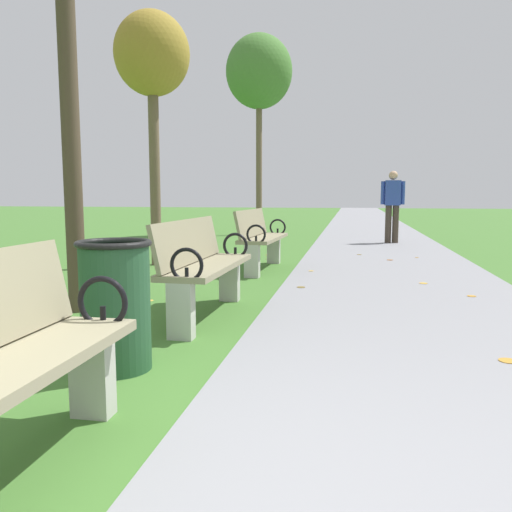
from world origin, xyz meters
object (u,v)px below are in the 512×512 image
tree_3 (152,59)px  tree_4 (259,73)px  pedestrian_walking (393,203)px  trash_bin (116,305)px  park_bench_2 (203,265)px  park_bench_3 (260,237)px

tree_3 → tree_4: (0.51, 6.37, 1.19)m
tree_3 → pedestrian_walking: tree_3 is taller
tree_4 → trash_bin: tree_4 is taller
tree_4 → pedestrian_walking: (3.44, -2.09, -3.44)m
pedestrian_walking → trash_bin: size_ratio=1.93×
park_bench_2 → trash_bin: 1.49m
park_bench_3 → tree_3: size_ratio=0.42×
park_bench_2 → tree_4: bearing=97.2°
park_bench_2 → trash_bin: park_bench_2 is taller
park_bench_2 → trash_bin: size_ratio=1.92×
tree_4 → park_bench_3: bearing=-79.6°
pedestrian_walking → trash_bin: bearing=-104.8°
tree_3 → pedestrian_walking: size_ratio=2.40×
park_bench_2 → trash_bin: bearing=-95.7°
tree_4 → pedestrian_walking: bearing=-31.2°
park_bench_3 → tree_3: bearing=172.4°
park_bench_3 → tree_4: bearing=100.4°
trash_bin → tree_3: bearing=108.5°
tree_3 → park_bench_3: bearing=-7.6°
park_bench_3 → tree_3: (-1.73, 0.23, 2.69)m
tree_3 → trash_bin: (1.58, -4.72, -2.76)m
park_bench_3 → tree_4: 7.76m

